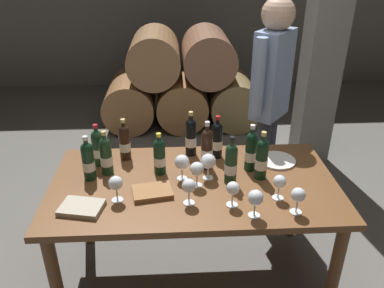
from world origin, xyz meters
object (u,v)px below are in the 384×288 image
wine_bottle_6 (159,156)px  wine_bottle_7 (207,148)px  wine_bottle_4 (125,142)px  sommelier_presenting (271,92)px  wine_bottle_5 (217,139)px  tasting_notebook (152,192)px  wine_bottle_0 (251,151)px  wine_glass_5 (189,187)px  wine_bottle_3 (231,163)px  wine_bottle_9 (98,147)px  wine_glass_0 (116,184)px  wine_glass_4 (208,162)px  wine_glass_7 (182,163)px  wine_bottle_8 (106,155)px  wine_glass_3 (298,196)px  wine_glass_1 (197,170)px  wine_glass_8 (233,189)px  wine_glass_6 (256,198)px  leather_ledger (82,207)px  wine_bottle_1 (192,137)px  wine_bottle_10 (88,161)px  wine_glass_2 (280,182)px  wine_bottle_2 (262,159)px  serving_plate (277,160)px  dining_table (194,194)px

wine_bottle_6 → wine_bottle_7: size_ratio=0.86×
wine_bottle_4 → sommelier_presenting: sommelier_presenting is taller
wine_bottle_5 → tasting_notebook: bearing=-134.8°
wine_bottle_0 → sommelier_presenting: 0.69m
wine_glass_5 → wine_bottle_0: bearing=40.7°
wine_bottle_3 → sommelier_presenting: size_ratio=0.17×
wine_bottle_9 → wine_glass_0: bearing=-68.5°
wine_glass_4 → tasting_notebook: bearing=-155.7°
wine_bottle_7 → wine_glass_7: wine_bottle_7 is taller
wine_bottle_3 → wine_glass_4: 0.14m
wine_bottle_8 → wine_glass_3: (1.04, -0.45, -0.02)m
wine_glass_1 → wine_glass_4: wine_glass_4 is taller
wine_bottle_6 → wine_glass_8: wine_bottle_6 is taller
wine_bottle_6 → wine_bottle_9: wine_bottle_9 is taller
wine_glass_6 → leather_ledger: 0.92m
wine_bottle_1 → wine_glass_6: bearing=-67.0°
wine_glass_1 → wine_glass_7: size_ratio=0.96×
leather_ledger → wine_bottle_3: bearing=27.3°
wine_bottle_10 → wine_glass_3: 1.21m
wine_glass_1 → wine_glass_2: size_ratio=1.06×
wine_bottle_1 → wine_bottle_2: 0.51m
serving_plate → wine_bottle_3: bearing=-146.2°
wine_bottle_0 → wine_glass_1: 0.38m
wine_bottle_0 → wine_glass_2: 0.34m
wine_bottle_4 → wine_glass_6: wine_bottle_4 is taller
wine_glass_8 → wine_glass_0: bearing=172.9°
dining_table → wine_bottle_2: size_ratio=5.55×
wine_bottle_9 → wine_glass_1: wine_bottle_9 is taller
wine_glass_5 → serving_plate: (0.59, 0.43, -0.10)m
wine_bottle_9 → wine_glass_6: (0.89, -0.58, -0.01)m
wine_bottle_3 → wine_bottle_8: (-0.74, 0.14, -0.01)m
wine_bottle_1 → wine_glass_3: size_ratio=2.06×
wine_bottle_9 → wine_glass_7: wine_bottle_9 is taller
wine_bottle_10 → wine_glass_7: wine_bottle_10 is taller
wine_bottle_10 → leather_ledger: size_ratio=1.28×
wine_glass_2 → wine_glass_7: size_ratio=0.91×
wine_bottle_3 → wine_bottle_10: wine_bottle_3 is taller
wine_bottle_5 → wine_bottle_2: bearing=-49.4°
wine_glass_4 → serving_plate: wine_glass_4 is taller
wine_bottle_0 → leather_ledger: 1.05m
wine_bottle_4 → wine_glass_0: wine_bottle_4 is taller
wine_bottle_3 → wine_bottle_9: size_ratio=1.08×
tasting_notebook → wine_glass_1: bearing=5.4°
wine_glass_4 → dining_table: bearing=-158.1°
wine_bottle_1 → wine_glass_4: (0.08, -0.31, -0.02)m
dining_table → wine_bottle_3: bearing=-3.7°
wine_glass_5 → wine_glass_7: bearing=96.8°
leather_ledger → sommelier_presenting: (1.23, 0.99, 0.27)m
wine_glass_1 → wine_bottle_8: bearing=162.6°
dining_table → sommelier_presenting: sommelier_presenting is taller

